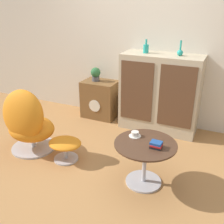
# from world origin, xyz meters

# --- Properties ---
(ground_plane) EXTENTS (12.00, 12.00, 0.00)m
(ground_plane) POSITION_xyz_m (0.00, 0.00, 0.00)
(ground_plane) COLOR #A87542
(wall_back) EXTENTS (6.40, 0.06, 2.60)m
(wall_back) POSITION_xyz_m (0.00, 1.54, 1.30)
(wall_back) COLOR beige
(wall_back) RESTS_ON ground_plane
(sideboard) EXTENTS (1.15, 0.48, 1.15)m
(sideboard) POSITION_xyz_m (0.40, 1.27, 0.58)
(sideboard) COLOR tan
(sideboard) RESTS_ON ground_plane
(tv_console) EXTENTS (0.57, 0.41, 0.62)m
(tv_console) POSITION_xyz_m (-0.62, 1.31, 0.31)
(tv_console) COLOR brown
(tv_console) RESTS_ON ground_plane
(egg_chair) EXTENTS (0.65, 0.62, 0.88)m
(egg_chair) POSITION_xyz_m (-0.96, -0.08, 0.40)
(egg_chair) COLOR #B7B7BC
(egg_chair) RESTS_ON ground_plane
(ottoman) EXTENTS (0.42, 0.36, 0.28)m
(ottoman) POSITION_xyz_m (-0.41, -0.08, 0.20)
(ottoman) COLOR #B7B7BC
(ottoman) RESTS_ON ground_plane
(coffee_table) EXTENTS (0.66, 0.66, 0.49)m
(coffee_table) POSITION_xyz_m (0.63, -0.10, 0.34)
(coffee_table) COLOR #B7B7BC
(coffee_table) RESTS_ON ground_plane
(vase_leftmost) EXTENTS (0.08, 0.08, 0.19)m
(vase_leftmost) POSITION_xyz_m (0.15, 1.27, 1.22)
(vase_leftmost) COLOR teal
(vase_leftmost) RESTS_ON sideboard
(vase_inner_left) EXTENTS (0.08, 0.08, 0.21)m
(vase_inner_left) POSITION_xyz_m (0.64, 1.27, 1.21)
(vase_inner_left) COLOR teal
(vase_inner_left) RESTS_ON sideboard
(potted_plant) EXTENTS (0.16, 0.16, 0.22)m
(potted_plant) POSITION_xyz_m (-0.70, 1.31, 0.74)
(potted_plant) COLOR #4C4C51
(potted_plant) RESTS_ON tv_console
(teacup) EXTENTS (0.13, 0.13, 0.06)m
(teacup) POSITION_xyz_m (0.47, -0.00, 0.52)
(teacup) COLOR silver
(teacup) RESTS_ON coffee_table
(book_stack) EXTENTS (0.12, 0.10, 0.06)m
(book_stack) POSITION_xyz_m (0.75, -0.14, 0.53)
(book_stack) COLOR black
(book_stack) RESTS_ON coffee_table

